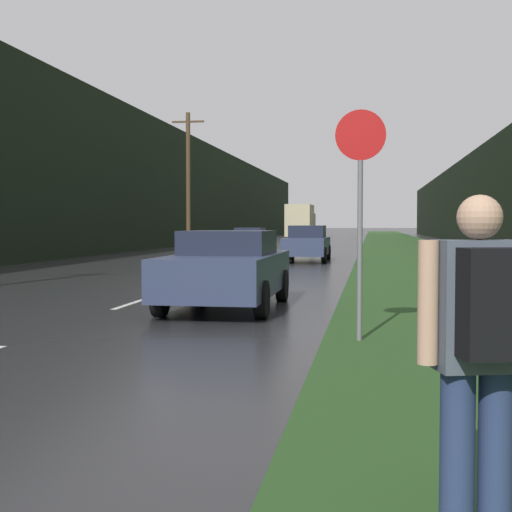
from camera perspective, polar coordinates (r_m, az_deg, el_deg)
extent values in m
cube|color=#26471E|center=(39.14, 12.64, 0.21)|extent=(6.00, 240.00, 0.02)
cube|color=silver|center=(14.87, -9.33, -3.56)|extent=(0.12, 3.00, 0.01)
cube|color=silver|center=(21.60, -3.42, -1.63)|extent=(0.12, 3.00, 0.01)
cube|color=silver|center=(28.45, -0.34, -0.61)|extent=(0.12, 3.00, 0.01)
cube|color=black|center=(51.28, -7.59, 5.51)|extent=(2.00, 140.00, 8.47)
cube|color=black|center=(49.78, 18.92, 4.63)|extent=(2.00, 140.00, 6.98)
cylinder|color=#4C3823|center=(39.73, -5.44, 5.85)|extent=(0.24, 0.24, 7.72)
cube|color=#4C3823|center=(40.07, -5.46, 10.65)|extent=(1.80, 0.10, 0.10)
cylinder|color=slate|center=(9.61, 8.31, 0.35)|extent=(0.07, 0.07, 2.43)
cylinder|color=#B71414|center=(9.68, 8.37, 9.56)|extent=(0.67, 0.02, 0.67)
cylinder|color=navy|center=(3.72, 15.79, -15.45)|extent=(0.17, 0.17, 0.87)
cylinder|color=navy|center=(3.79, 18.60, -15.13)|extent=(0.17, 0.17, 0.87)
cube|color=#4C5666|center=(3.59, 17.37, -3.79)|extent=(0.45, 0.32, 0.63)
sphere|color=tan|center=(3.57, 17.46, 2.97)|extent=(0.22, 0.22, 0.22)
cylinder|color=tan|center=(3.50, 13.59, -3.62)|extent=(0.10, 0.10, 0.59)
cube|color=black|center=(3.40, 18.71, -3.63)|extent=(0.36, 0.26, 0.50)
cube|color=#2D3856|center=(13.36, -2.37, -1.42)|extent=(1.85, 4.45, 0.72)
cube|color=#1B2134|center=(13.55, -2.18, 1.11)|extent=(1.57, 2.00, 0.44)
cylinder|color=black|center=(11.89, 0.46, -3.51)|extent=(0.20, 0.65, 0.65)
cylinder|color=black|center=(12.28, -7.69, -3.34)|extent=(0.20, 0.65, 0.65)
cylinder|color=black|center=(14.61, 2.10, -2.37)|extent=(0.20, 0.65, 0.65)
cylinder|color=black|center=(14.92, -4.61, -2.28)|extent=(0.20, 0.65, 0.65)
cube|color=#2D3856|center=(30.18, 4.11, 0.80)|extent=(1.70, 4.54, 0.72)
cube|color=#1B2134|center=(30.39, 4.15, 1.97)|extent=(1.45, 2.04, 0.51)
cylinder|color=black|center=(28.72, 5.46, 0.05)|extent=(0.20, 0.65, 0.65)
cylinder|color=black|center=(28.87, 2.26, 0.08)|extent=(0.20, 0.65, 0.65)
cylinder|color=black|center=(31.53, 5.80, 0.28)|extent=(0.20, 0.65, 0.65)
cylinder|color=black|center=(31.67, 2.87, 0.30)|extent=(0.20, 0.65, 0.65)
cube|color=#2D3856|center=(40.30, -0.43, 1.20)|extent=(1.77, 4.01, 0.67)
cube|color=#1B2134|center=(40.09, -0.48, 1.98)|extent=(1.51, 1.80, 0.43)
cylinder|color=black|center=(41.68, -1.29, 0.83)|extent=(0.20, 0.63, 0.63)
cylinder|color=black|center=(41.40, 1.00, 0.82)|extent=(0.20, 0.63, 0.63)
cylinder|color=black|center=(39.24, -1.95, 0.72)|extent=(0.20, 0.63, 0.63)
cylinder|color=black|center=(38.95, 0.48, 0.71)|extent=(0.20, 0.63, 0.63)
cube|color=#6E684F|center=(71.98, 3.83, 2.53)|extent=(2.22, 2.43, 2.26)
cube|color=tan|center=(68.17, 3.53, 2.84)|extent=(2.33, 5.25, 3.02)
cylinder|color=black|center=(71.86, 2.93, 1.66)|extent=(0.28, 0.90, 0.90)
cylinder|color=black|center=(71.66, 4.69, 1.66)|extent=(0.28, 0.90, 0.90)
cylinder|color=black|center=(66.99, 2.47, 1.60)|extent=(0.28, 0.90, 0.90)
cylinder|color=black|center=(66.77, 4.36, 1.59)|extent=(0.28, 0.90, 0.90)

